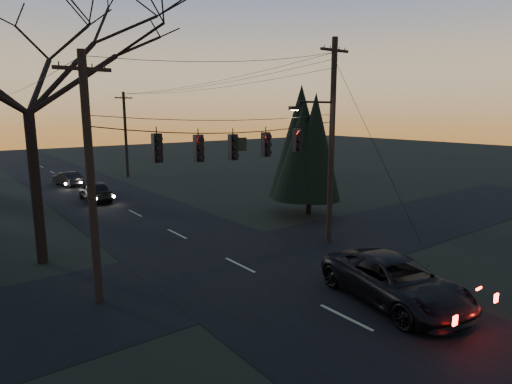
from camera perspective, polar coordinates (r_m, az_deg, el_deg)
ground_plane at (r=12.81m, az=26.43°, el=-21.37°), size 160.00×160.00×0.00m
main_road at (r=27.28m, az=-14.27°, el=-3.57°), size 8.00×120.00×0.02m
cross_road at (r=18.82m, az=-2.17°, el=-9.73°), size 60.00×7.00×0.02m
utility_pole_right at (r=22.24m, az=9.63°, el=-6.65°), size 5.00×0.30×10.00m
utility_pole_left at (r=16.42m, az=-20.14°, el=-13.57°), size 1.80×0.30×8.50m
utility_pole_far_r at (r=45.73m, az=-16.70°, el=1.97°), size 1.80×0.30×8.50m
span_signal_assembly at (r=17.55m, az=-2.94°, el=6.25°), size 11.50×0.44×1.63m
bare_tree_left at (r=20.44m, az=-28.71°, el=16.45°), size 10.78×10.78×12.96m
evergreen_right at (r=27.43m, az=7.20°, el=5.66°), size 4.27×4.27×7.22m
suv_near at (r=15.85m, az=18.07°, el=-11.24°), size 3.64×6.09×1.58m
sedan_oncoming_a at (r=34.00m, az=-20.62°, el=0.14°), size 2.08×4.53×1.50m
sedan_oncoming_b at (r=41.89m, az=-23.83°, el=1.61°), size 2.01×3.99×1.25m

